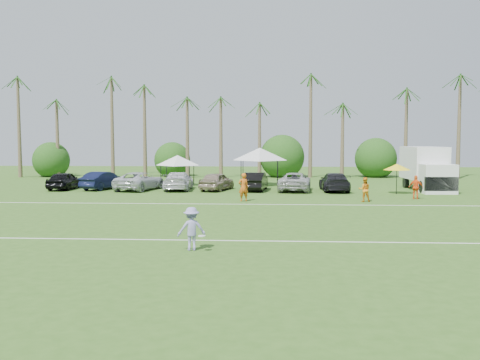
{
  "coord_description": "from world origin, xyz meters",
  "views": [
    {
      "loc": [
        4.93,
        -19.15,
        4.09
      ],
      "look_at": [
        3.0,
        13.04,
        1.6
      ],
      "focal_mm": 40.0,
      "sensor_mm": 36.0,
      "label": 1
    }
  ],
  "objects": [
    {
      "name": "palm_tree_4",
      "position": [
        -4.0,
        38.0,
        7.48
      ],
      "size": [
        2.4,
        2.4,
        8.9
      ],
      "color": "brown",
      "rests_on": "ground"
    },
    {
      "name": "parked_car_4",
      "position": [
        0.54,
        23.01,
        0.72
      ],
      "size": [
        2.8,
        4.55,
        1.45
      ],
      "primitive_type": "imported",
      "rotation": [
        0.0,
        0.0,
        2.86
      ],
      "color": "gray",
      "rests_on": "ground"
    },
    {
      "name": "palm_tree_3",
      "position": [
        -8.0,
        38.0,
        10.06
      ],
      "size": [
        2.4,
        2.4,
        11.9
      ],
      "color": "brown",
      "rests_on": "ground"
    },
    {
      "name": "parked_car_3",
      "position": [
        -2.55,
        23.12,
        0.72
      ],
      "size": [
        2.24,
        5.06,
        1.45
      ],
      "primitive_type": "imported",
      "rotation": [
        0.0,
        0.0,
        3.18
      ],
      "color": "silver",
      "rests_on": "ground"
    },
    {
      "name": "market_umbrella",
      "position": [
        14.16,
        20.92,
        2.02
      ],
      "size": [
        2.02,
        2.02,
        2.25
      ],
      "color": "black",
      "rests_on": "ground"
    },
    {
      "name": "ground",
      "position": [
        0.0,
        0.0,
        0.0
      ],
      "size": [
        120.0,
        120.0,
        0.0
      ],
      "primitive_type": "plane",
      "color": "#325A1B",
      "rests_on": "ground"
    },
    {
      "name": "bush_tree_1",
      "position": [
        -6.0,
        39.0,
        1.8
      ],
      "size": [
        4.0,
        4.0,
        4.0
      ],
      "color": "brown",
      "rests_on": "ground"
    },
    {
      "name": "sideline_player_c",
      "position": [
        14.7,
        17.58,
        0.81
      ],
      "size": [
        1.02,
        0.66,
        1.61
      ],
      "primitive_type": "imported",
      "rotation": [
        0.0,
        0.0,
        2.84
      ],
      "color": "#FF611C",
      "rests_on": "ground"
    },
    {
      "name": "palm_tree_7",
      "position": [
        8.0,
        38.0,
        10.06
      ],
      "size": [
        2.4,
        2.4,
        11.9
      ],
      "color": "brown",
      "rests_on": "ground"
    },
    {
      "name": "palm_tree_10",
      "position": [
        23.0,
        38.0,
        9.21
      ],
      "size": [
        2.4,
        2.4,
        10.9
      ],
      "color": "brown",
      "rests_on": "ground"
    },
    {
      "name": "field_lines",
      "position": [
        0.0,
        8.0,
        0.01
      ],
      "size": [
        80.0,
        12.1,
        0.01
      ],
      "color": "white",
      "rests_on": "ground"
    },
    {
      "name": "palm_tree_9",
      "position": [
        18.0,
        38.0,
        8.35
      ],
      "size": [
        2.4,
        2.4,
        9.9
      ],
      "color": "brown",
      "rests_on": "ground"
    },
    {
      "name": "box_truck",
      "position": [
        17.25,
        24.1,
        1.85
      ],
      "size": [
        2.81,
        6.79,
        3.45
      ],
      "rotation": [
        0.0,
        0.0,
        0.04
      ],
      "color": "white",
      "rests_on": "ground"
    },
    {
      "name": "sideline_player_b",
      "position": [
        10.95,
        15.86,
        0.79
      ],
      "size": [
        0.78,
        0.61,
        1.59
      ],
      "primitive_type": "imported",
      "rotation": [
        0.0,
        0.0,
        3.13
      ],
      "color": "orange",
      "rests_on": "ground"
    },
    {
      "name": "canopy_tent_right",
      "position": [
        3.86,
        27.6,
        3.31
      ],
      "size": [
        4.77,
        4.77,
        3.87
      ],
      "color": "black",
      "rests_on": "ground"
    },
    {
      "name": "palm_tree_1",
      "position": [
        -17.0,
        38.0,
        8.35
      ],
      "size": [
        2.4,
        2.4,
        9.9
      ],
      "color": "brown",
      "rests_on": "ground"
    },
    {
      "name": "bush_tree_3",
      "position": [
        16.0,
        39.0,
        1.8
      ],
      "size": [
        4.0,
        4.0,
        4.0
      ],
      "color": "brown",
      "rests_on": "ground"
    },
    {
      "name": "palm_tree_5",
      "position": [
        0.0,
        38.0,
        8.35
      ],
      "size": [
        2.4,
        2.4,
        9.9
      ],
      "color": "brown",
      "rests_on": "ground"
    },
    {
      "name": "palm_tree_2",
      "position": [
        -12.0,
        38.0,
        9.21
      ],
      "size": [
        2.4,
        2.4,
        10.9
      ],
      "color": "brown",
      "rests_on": "ground"
    },
    {
      "name": "parked_car_1",
      "position": [
        -8.73,
        23.27,
        0.72
      ],
      "size": [
        2.86,
        4.65,
        1.45
      ],
      "primitive_type": "imported",
      "rotation": [
        0.0,
        0.0,
        2.81
      ],
      "color": "#101534",
      "rests_on": "ground"
    },
    {
      "name": "frisbee_player",
      "position": [
        1.99,
        0.08,
        0.8
      ],
      "size": [
        1.15,
        0.85,
        1.6
      ],
      "rotation": [
        0.0,
        0.0,
        3.42
      ],
      "color": "#928DC9",
      "rests_on": "ground"
    },
    {
      "name": "bush_tree_2",
      "position": [
        6.0,
        39.0,
        1.8
      ],
      "size": [
        4.0,
        4.0,
        4.0
      ],
      "color": "brown",
      "rests_on": "ground"
    },
    {
      "name": "parked_car_0",
      "position": [
        -11.82,
        22.98,
        0.72
      ],
      "size": [
        1.8,
        4.28,
        1.45
      ],
      "primitive_type": "imported",
      "rotation": [
        0.0,
        0.0,
        3.12
      ],
      "color": "black",
      "rests_on": "ground"
    },
    {
      "name": "bush_tree_0",
      "position": [
        -19.0,
        39.0,
        1.8
      ],
      "size": [
        4.0,
        4.0,
        4.0
      ],
      "color": "brown",
      "rests_on": "ground"
    },
    {
      "name": "parked_car_2",
      "position": [
        -5.64,
        22.88,
        0.72
      ],
      "size": [
        3.56,
        5.62,
        1.45
      ],
      "primitive_type": "imported",
      "rotation": [
        0.0,
        0.0,
        2.9
      ],
      "color": "silver",
      "rests_on": "ground"
    },
    {
      "name": "palm_tree_0",
      "position": [
        -22.0,
        38.0,
        7.48
      ],
      "size": [
        2.4,
        2.4,
        8.9
      ],
      "color": "brown",
      "rests_on": "ground"
    },
    {
      "name": "palm_tree_6",
      "position": [
        4.0,
        38.0,
        9.21
      ],
      "size": [
        2.4,
        2.4,
        10.9
      ],
      "color": "brown",
      "rests_on": "ground"
    },
    {
      "name": "sideline_player_a",
      "position": [
        3.06,
        15.64,
        0.93
      ],
      "size": [
        0.79,
        0.66,
        1.85
      ],
      "primitive_type": "imported",
      "rotation": [
        0.0,
        0.0,
        3.51
      ],
      "color": "#CE5C16",
      "rests_on": "ground"
    },
    {
      "name": "parked_car_7",
      "position": [
        9.81,
        22.89,
        0.72
      ],
      "size": [
        2.11,
        5.01,
        1.45
      ],
      "primitive_type": "imported",
      "rotation": [
        0.0,
        0.0,
        3.16
      ],
      "color": "black",
      "rests_on": "ground"
    },
    {
      "name": "canopy_tent_left",
      "position": [
        -3.3,
        26.97,
        2.66
      ],
      "size": [
        3.84,
        3.84,
        3.11
      ],
      "color": "black",
      "rests_on": "ground"
    },
    {
      "name": "parked_car_6",
      "position": [
        6.72,
        22.97,
        0.72
      ],
      "size": [
        2.87,
        5.4,
        1.45
      ],
      "primitive_type": "imported",
      "rotation": [
        0.0,
        0.0,
        3.05
      ],
      "color": "#B2B2B2",
      "rests_on": "ground"
    },
    {
      "name": "parked_car_5",
      "position": [
        3.63,
        22.98,
        0.72
      ],
      "size": [
        1.98,
        4.52,
        1.45
      ],
      "primitive_type": "imported",
      "rotation": [
        0.0,
        0.0,
        3.04
      ],
      "color": "black",
      "rests_on": "ground"
    },
    {
      "name": "palm_tree_8",
      "position": [
        13.0,
        38.0,
        7.48
      ],
      "size": [
        2.4,
        2.4,
        8.9
      ],
      "color": "brown",
      "rests_on": "ground"
    }
  ]
}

